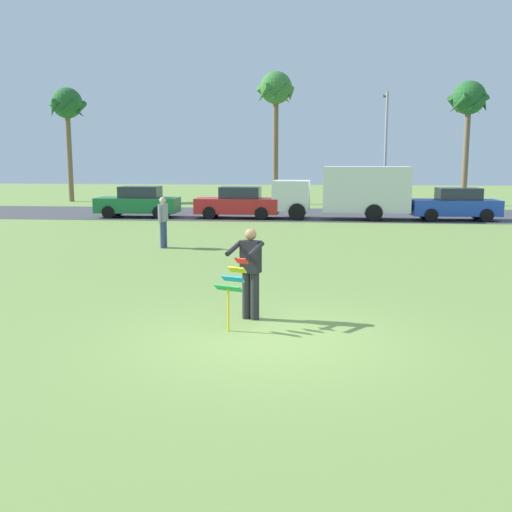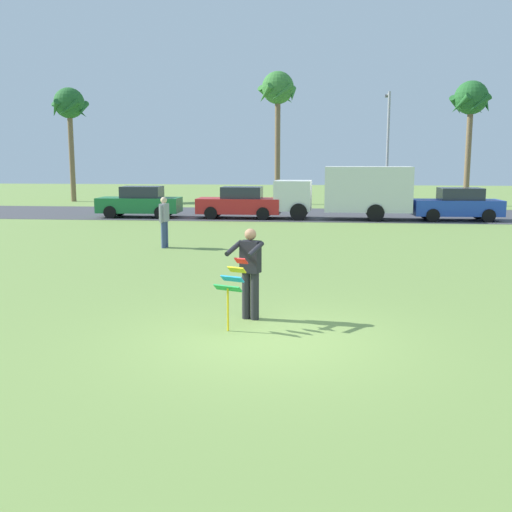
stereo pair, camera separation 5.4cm
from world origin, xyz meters
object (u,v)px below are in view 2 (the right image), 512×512
at_px(palm_tree_right_near, 278,94).
at_px(person_walker_near, 164,221).
at_px(streetlight_pole, 388,142).
at_px(kite_held, 232,282).
at_px(parked_car_green, 140,202).
at_px(person_kite_flyer, 250,270).
at_px(parked_truck_white_box, 351,191).
at_px(palm_tree_centre_far, 471,103).
at_px(parked_car_red, 240,203).
at_px(palm_tree_left_near, 69,108).
at_px(parked_car_blue, 457,205).

distance_m(palm_tree_right_near, person_walker_near, 21.50).
bearing_deg(palm_tree_right_near, streetlight_pole, -18.88).
bearing_deg(kite_held, parked_car_green, 111.13).
bearing_deg(streetlight_pole, person_kite_flyer, -101.30).
bearing_deg(palm_tree_right_near, parked_truck_white_box, -66.55).
height_order(person_kite_flyer, parked_car_green, person_kite_flyer).
height_order(parked_car_green, streetlight_pole, streetlight_pole).
xyz_separation_m(parked_car_green, person_walker_near, (3.98, -10.37, 0.16)).
xyz_separation_m(palm_tree_right_near, palm_tree_centre_far, (12.25, -0.12, -0.71)).
relative_size(person_kite_flyer, person_walker_near, 1.00).
height_order(parked_car_red, palm_tree_left_near, palm_tree_left_near).
bearing_deg(person_walker_near, palm_tree_left_near, 119.69).
relative_size(parked_car_blue, palm_tree_centre_far, 0.54).
bearing_deg(person_kite_flyer, streetlight_pole, 78.70).
bearing_deg(parked_truck_white_box, palm_tree_centre_far, 51.54).
bearing_deg(parked_car_red, parked_car_green, 179.99).
relative_size(parked_car_blue, streetlight_pole, 0.61).
bearing_deg(palm_tree_right_near, parked_car_red, -96.90).
bearing_deg(parked_car_blue, palm_tree_centre_far, 74.71).
xyz_separation_m(kite_held, parked_car_red, (-2.50, 19.91, -0.08)).
xyz_separation_m(palm_tree_right_near, person_walker_near, (-2.43, -20.42, -6.27)).
xyz_separation_m(parked_car_green, parked_car_blue, (15.94, 0.00, 0.00)).
bearing_deg(parked_car_blue, parked_car_red, -179.99).
distance_m(kite_held, palm_tree_centre_far, 32.29).
bearing_deg(parked_car_blue, person_kite_flyer, -112.60).
distance_m(parked_car_red, palm_tree_centre_far, 17.68).
bearing_deg(parked_car_green, streetlight_pole, 30.01).
xyz_separation_m(person_kite_flyer, person_walker_near, (-3.95, 8.87, -0.02)).
xyz_separation_m(palm_tree_centre_far, streetlight_pole, (-5.34, -2.24, -2.49)).
relative_size(parked_car_red, palm_tree_right_near, 0.49).
relative_size(parked_car_green, palm_tree_centre_far, 0.54).
bearing_deg(kite_held, palm_tree_centre_far, 69.83).
distance_m(person_kite_flyer, palm_tree_left_near, 34.59).
height_order(parked_car_blue, palm_tree_centre_far, palm_tree_centre_far).
xyz_separation_m(kite_held, palm_tree_right_near, (-1.29, 29.97, 6.35)).
height_order(parked_truck_white_box, person_walker_near, parked_truck_white_box).
relative_size(person_kite_flyer, parked_car_blue, 0.41).
height_order(palm_tree_right_near, streetlight_pole, palm_tree_right_near).
relative_size(parked_car_green, streetlight_pole, 0.61).
bearing_deg(parked_car_green, parked_car_red, -0.01).
relative_size(kite_held, palm_tree_centre_far, 0.16).
height_order(person_kite_flyer, palm_tree_left_near, palm_tree_left_near).
bearing_deg(palm_tree_left_near, streetlight_pole, -8.47).
bearing_deg(palm_tree_left_near, parked_truck_white_box, -29.93).
height_order(streetlight_pole, person_walker_near, streetlight_pole).
distance_m(person_kite_flyer, palm_tree_right_near, 29.99).
xyz_separation_m(person_kite_flyer, palm_tree_right_near, (-1.52, 29.29, 6.25)).
bearing_deg(palm_tree_centre_far, parked_car_red, -143.59).
relative_size(parked_car_green, parked_truck_white_box, 0.63).
bearing_deg(parked_car_green, palm_tree_centre_far, 28.02).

